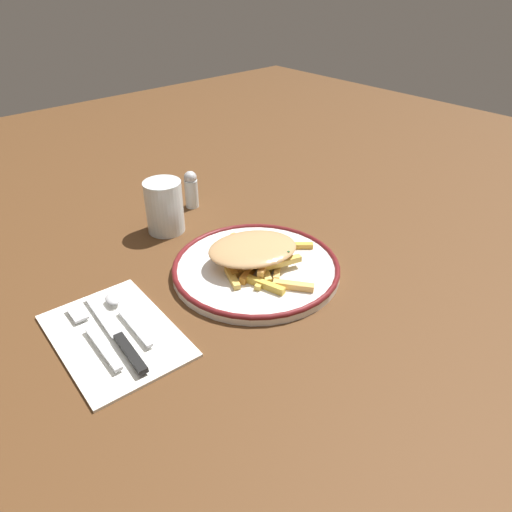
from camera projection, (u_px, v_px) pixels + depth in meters
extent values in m
plane|color=#513119|center=(256.00, 272.00, 0.87)|extent=(2.60, 2.60, 0.00)
cylinder|color=white|center=(256.00, 269.00, 0.86)|extent=(0.30, 0.30, 0.01)
torus|color=maroon|center=(256.00, 265.00, 0.86)|extent=(0.30, 0.30, 0.01)
cube|color=#E7C44F|center=(266.00, 274.00, 0.83)|extent=(0.09, 0.05, 0.01)
cube|color=gold|center=(265.00, 285.00, 0.80)|extent=(0.03, 0.07, 0.01)
cube|color=#F0B35B|center=(294.00, 285.00, 0.80)|extent=(0.05, 0.06, 0.01)
cube|color=gold|center=(236.00, 262.00, 0.86)|extent=(0.04, 0.08, 0.01)
cube|color=gold|center=(251.00, 270.00, 0.83)|extent=(0.07, 0.04, 0.01)
cube|color=#E19646|center=(241.00, 242.00, 0.92)|extent=(0.02, 0.07, 0.01)
cube|color=#D9AC57|center=(268.00, 251.00, 0.86)|extent=(0.07, 0.07, 0.01)
cube|color=#E5B963|center=(277.00, 269.00, 0.84)|extent=(0.06, 0.05, 0.01)
cube|color=gold|center=(245.00, 252.00, 0.89)|extent=(0.10, 0.02, 0.01)
cube|color=#E1BA52|center=(232.00, 278.00, 0.82)|extent=(0.03, 0.06, 0.01)
cube|color=gold|center=(227.00, 262.00, 0.86)|extent=(0.04, 0.09, 0.01)
cube|color=#DEAB51|center=(254.00, 252.00, 0.89)|extent=(0.04, 0.09, 0.01)
cube|color=gold|center=(253.00, 261.00, 0.86)|extent=(0.07, 0.05, 0.01)
cube|color=#E0C260|center=(265.00, 267.00, 0.84)|extent=(0.06, 0.08, 0.01)
cube|color=#D8B750|center=(281.00, 263.00, 0.84)|extent=(0.08, 0.03, 0.01)
cube|color=gold|center=(263.00, 259.00, 0.85)|extent=(0.09, 0.04, 0.01)
cube|color=#D8A150|center=(265.00, 263.00, 0.83)|extent=(0.07, 0.05, 0.01)
cube|color=gold|center=(292.00, 246.00, 0.91)|extent=(0.07, 0.06, 0.01)
ellipsoid|color=tan|center=(251.00, 250.00, 0.85)|extent=(0.19, 0.17, 0.02)
cube|color=#2F6627|center=(234.00, 245.00, 0.85)|extent=(0.00, 0.00, 0.00)
cube|color=#247038|center=(246.00, 239.00, 0.87)|extent=(0.00, 0.00, 0.00)
cube|color=#30741D|center=(262.00, 238.00, 0.87)|extent=(0.00, 0.00, 0.00)
cube|color=#246E1C|center=(270.00, 249.00, 0.84)|extent=(0.00, 0.00, 0.00)
cube|color=#257120|center=(256.00, 248.00, 0.84)|extent=(0.00, 0.00, 0.00)
cube|color=#327525|center=(253.00, 257.00, 0.82)|extent=(0.00, 0.00, 0.00)
cube|color=#355B2C|center=(259.00, 233.00, 0.88)|extent=(0.00, 0.00, 0.00)
cube|color=#266E37|center=(289.00, 252.00, 0.83)|extent=(0.00, 0.00, 0.00)
cube|color=white|center=(115.00, 334.00, 0.72)|extent=(0.18, 0.24, 0.01)
cube|color=silver|center=(103.00, 347.00, 0.68)|extent=(0.02, 0.11, 0.01)
cube|color=silver|center=(77.00, 313.00, 0.75)|extent=(0.02, 0.05, 0.00)
cube|color=black|center=(130.00, 353.00, 0.67)|extent=(0.02, 0.09, 0.01)
cube|color=silver|center=(103.00, 315.00, 0.75)|extent=(0.03, 0.12, 0.00)
cube|color=silver|center=(135.00, 328.00, 0.72)|extent=(0.02, 0.10, 0.00)
ellipsoid|color=silver|center=(112.00, 299.00, 0.78)|extent=(0.02, 0.03, 0.01)
cylinder|color=silver|center=(164.00, 207.00, 0.97)|extent=(0.08, 0.08, 0.11)
cylinder|color=silver|center=(192.00, 193.00, 1.07)|extent=(0.03, 0.03, 0.06)
sphere|color=#B7BABF|center=(190.00, 177.00, 1.05)|extent=(0.03, 0.03, 0.03)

